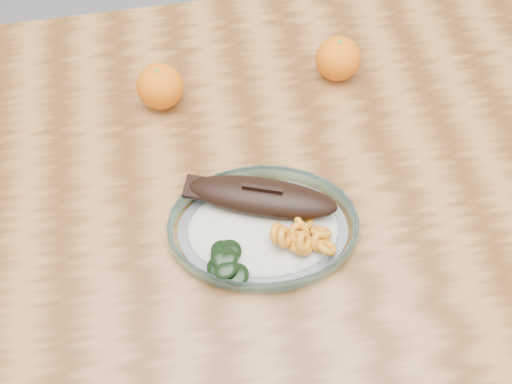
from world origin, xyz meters
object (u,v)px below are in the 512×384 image
at_px(dining_table, 260,198).
at_px(orange_right, 338,59).
at_px(orange_left, 160,86).
at_px(plated_meal, 263,225).

bearing_deg(dining_table, orange_right, 45.58).
xyz_separation_m(orange_left, orange_right, (0.31, 0.01, -0.00)).
height_order(plated_meal, orange_left, orange_left).
height_order(dining_table, orange_right, orange_right).
relative_size(dining_table, plated_meal, 2.12).
bearing_deg(orange_left, dining_table, -48.69).
bearing_deg(plated_meal, orange_right, 65.14).
bearing_deg(orange_left, orange_right, 1.92).
xyz_separation_m(dining_table, orange_left, (-0.14, 0.16, 0.14)).
distance_m(plated_meal, orange_right, 0.34).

